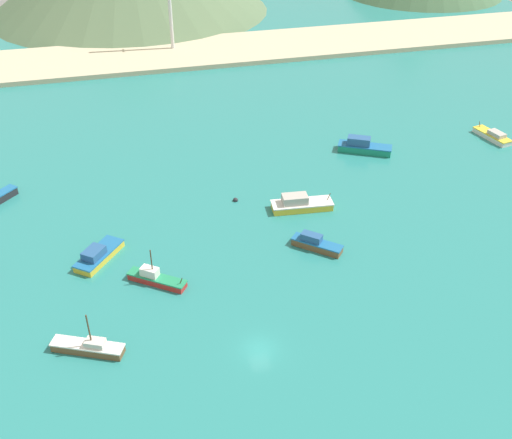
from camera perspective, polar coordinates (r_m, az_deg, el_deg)
The scene contains 10 objects.
ground at distance 99.02m, azimuth -4.06°, elevation -0.05°, with size 260.00×280.00×0.50m.
fishing_boat_1 at distance 120.46m, azimuth 10.08°, elevation 6.79°, with size 10.51×7.53×3.02m.
fishing_boat_4 at distance 78.08m, azimuth -15.50°, elevation -11.51°, with size 9.09×5.60×6.04m.
fishing_boat_7 at distance 91.92m, azimuth 5.67°, elevation -2.27°, with size 7.21×6.78×2.35m.
fishing_boat_8 at distance 86.19m, azimuth -9.45°, elevation -5.49°, with size 8.16×6.71×5.62m.
fishing_boat_9 at distance 132.93m, azimuth 21.44°, elevation 7.37°, with size 4.31×8.96×2.18m.
fishing_boat_10 at distance 100.87m, azimuth 4.19°, elevation 1.49°, with size 10.46×4.19×2.72m.
fishing_boat_11 at distance 92.15m, azimuth -14.67°, elevation -3.26°, with size 7.79×8.73×2.41m.
buoy_0 at distance 103.25m, azimuth -1.96°, elevation 1.84°, with size 0.86×0.86×0.86m.
beach_strip at distance 172.81m, azimuth -9.51°, elevation 15.03°, with size 247.00×25.99×1.20m, color #C6B793.
Camera 1 is at (-13.74, -51.29, 54.59)m, focal length 42.41 mm.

